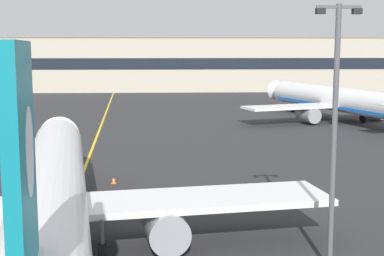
% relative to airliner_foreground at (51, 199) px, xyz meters
% --- Properties ---
extents(taxiway_centreline, '(10.80, 179.71, 0.01)m').
position_rel_airliner_foreground_xyz_m(taxiway_centreline, '(-1.38, 21.01, -3.37)').
color(taxiway_centreline, yellow).
rests_on(taxiway_centreline, ground).
extents(airliner_foreground, '(32.36, 41.39, 11.65)m').
position_rel_airliner_foreground_xyz_m(airliner_foreground, '(0.00, 0.00, 0.00)').
color(airliner_foreground, white).
rests_on(airliner_foreground, ground).
extents(airliner_background, '(31.45, 39.77, 11.48)m').
position_rel_airliner_foreground_xyz_m(airliner_background, '(33.28, 54.59, -0.05)').
color(airliner_background, white).
rests_on(airliner_background, ground).
extents(apron_lamp_post, '(2.24, 0.90, 13.55)m').
position_rel_airliner_foreground_xyz_m(apron_lamp_post, '(14.66, -2.37, 3.72)').
color(apron_lamp_post, '#515156').
rests_on(apron_lamp_post, ground).
extents(safety_cone_by_nose_gear, '(0.44, 0.44, 0.55)m').
position_rel_airliner_foreground_xyz_m(safety_cone_by_nose_gear, '(1.81, 16.94, -3.11)').
color(safety_cone_by_nose_gear, orange).
rests_on(safety_cone_by_nose_gear, ground).
extents(terminal_building, '(153.62, 12.40, 14.07)m').
position_rel_airliner_foreground_xyz_m(terminal_building, '(-5.03, 117.75, 3.67)').
color(terminal_building, '#B2A893').
rests_on(terminal_building, ground).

